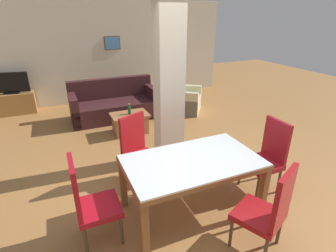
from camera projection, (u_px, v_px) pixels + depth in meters
ground_plane at (190, 209)px, 3.45m from camera, size 18.00×18.00×0.00m
back_wall at (104, 52)px, 7.27m from camera, size 7.20×0.09×2.70m
divider_pillar at (169, 83)px, 4.14m from camera, size 0.43×0.32×2.70m
dining_table at (192, 170)px, 3.21m from camera, size 1.64×0.97×0.75m
dining_chair_near_right at (268, 209)px, 2.65m from camera, size 0.61×0.61×1.04m
dining_chair_far_left at (138, 149)px, 3.84m from camera, size 0.61×0.61×1.04m
dining_chair_head_left at (89, 200)px, 2.78m from camera, size 0.46×0.46×1.04m
dining_chair_head_right at (267, 154)px, 3.68m from camera, size 0.46×0.46×1.04m
sofa at (115, 105)px, 6.36m from camera, size 2.05×0.92×0.90m
armchair at (182, 100)px, 6.79m from camera, size 1.18×1.17×0.76m
coffee_table at (130, 123)px, 5.56m from camera, size 0.77×0.53×0.42m
bottle at (129, 110)px, 5.45m from camera, size 0.07×0.07×0.22m
tv_stand at (15, 104)px, 6.59m from camera, size 0.97×0.40×0.53m
tv_screen at (10, 83)px, 6.38m from camera, size 0.87×0.26×0.52m
floor_lamp at (174, 49)px, 7.52m from camera, size 0.33×0.33×1.66m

